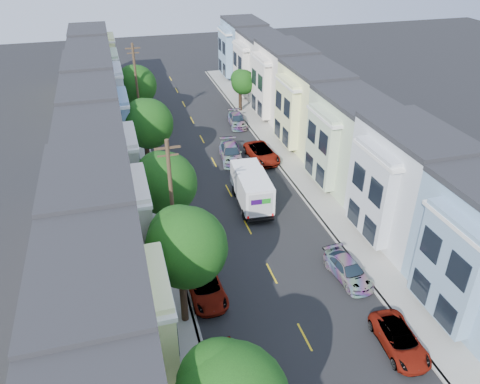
% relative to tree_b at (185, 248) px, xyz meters
% --- Properties ---
extents(ground, '(160.00, 160.00, 0.00)m').
position_rel_tree_b_xyz_m(ground, '(6.30, 2.74, -5.55)').
color(ground, black).
rests_on(ground, ground).
extents(road_slab, '(12.00, 70.00, 0.02)m').
position_rel_tree_b_xyz_m(road_slab, '(6.30, 17.74, -5.54)').
color(road_slab, black).
rests_on(road_slab, ground).
extents(curb_left, '(0.30, 70.00, 0.15)m').
position_rel_tree_b_xyz_m(curb_left, '(0.25, 17.74, -5.48)').
color(curb_left, gray).
rests_on(curb_left, ground).
extents(curb_right, '(0.30, 70.00, 0.15)m').
position_rel_tree_b_xyz_m(curb_right, '(12.35, 17.74, -5.48)').
color(curb_right, gray).
rests_on(curb_right, ground).
extents(sidewalk_left, '(2.60, 70.00, 0.15)m').
position_rel_tree_b_xyz_m(sidewalk_left, '(-1.05, 17.74, -5.48)').
color(sidewalk_left, gray).
rests_on(sidewalk_left, ground).
extents(sidewalk_right, '(2.60, 70.00, 0.15)m').
position_rel_tree_b_xyz_m(sidewalk_right, '(13.65, 17.74, -5.48)').
color(sidewalk_right, gray).
rests_on(sidewalk_right, ground).
extents(centerline, '(0.12, 70.00, 0.01)m').
position_rel_tree_b_xyz_m(centerline, '(6.30, 17.74, -5.55)').
color(centerline, gold).
rests_on(centerline, ground).
extents(townhouse_row_left, '(5.00, 70.00, 8.50)m').
position_rel_tree_b_xyz_m(townhouse_row_left, '(-4.85, 17.74, -5.55)').
color(townhouse_row_left, beige).
rests_on(townhouse_row_left, ground).
extents(townhouse_row_right, '(5.00, 70.00, 8.50)m').
position_rel_tree_b_xyz_m(townhouse_row_right, '(17.45, 17.74, -5.55)').
color(townhouse_row_right, beige).
rests_on(townhouse_row_right, ground).
extents(tree_b, '(4.70, 4.70, 7.93)m').
position_rel_tree_b_xyz_m(tree_b, '(0.00, 0.00, 0.00)').
color(tree_b, black).
rests_on(tree_b, ground).
extents(tree_c, '(4.70, 4.70, 7.16)m').
position_rel_tree_b_xyz_m(tree_c, '(0.00, 9.04, -0.76)').
color(tree_c, black).
rests_on(tree_c, ground).
extents(tree_d, '(4.70, 4.70, 7.37)m').
position_rel_tree_b_xyz_m(tree_d, '(0.00, 20.48, -0.56)').
color(tree_d, black).
rests_on(tree_d, ground).
extents(tree_e, '(4.69, 4.69, 7.08)m').
position_rel_tree_b_xyz_m(tree_e, '(0.00, 33.42, -0.84)').
color(tree_e, black).
rests_on(tree_e, ground).
extents(tree_far_r, '(3.10, 3.10, 5.34)m').
position_rel_tree_b_xyz_m(tree_far_r, '(13.20, 34.19, -1.80)').
color(tree_far_r, black).
rests_on(tree_far_r, ground).
extents(utility_pole_near, '(1.60, 0.26, 10.00)m').
position_rel_tree_b_xyz_m(utility_pole_near, '(0.00, 4.74, -0.40)').
color(utility_pole_near, '#42301E').
rests_on(utility_pole_near, ground).
extents(utility_pole_far, '(1.60, 0.26, 10.00)m').
position_rel_tree_b_xyz_m(utility_pole_far, '(0.00, 30.74, -0.40)').
color(utility_pole_far, '#42301E').
rests_on(utility_pole_far, ground).
extents(fedex_truck, '(2.46, 6.39, 3.07)m').
position_rel_tree_b_xyz_m(fedex_truck, '(7.60, 11.91, -3.84)').
color(fedex_truck, white).
rests_on(fedex_truck, ground).
extents(lead_sedan, '(2.72, 5.26, 1.51)m').
position_rel_tree_b_xyz_m(lead_sedan, '(8.14, 20.90, -4.80)').
color(lead_sedan, black).
rests_on(lead_sedan, ground).
extents(parked_left_b, '(1.71, 4.06, 1.30)m').
position_rel_tree_b_xyz_m(parked_left_b, '(1.40, -4.67, -4.91)').
color(parked_left_b, black).
rests_on(parked_left_b, ground).
extents(parked_left_c, '(2.33, 4.85, 1.33)m').
position_rel_tree_b_xyz_m(parked_left_c, '(1.40, 1.85, -4.89)').
color(parked_left_c, '#A7A7A7').
rests_on(parked_left_c, ground).
extents(parked_left_d, '(2.01, 4.38, 1.38)m').
position_rel_tree_b_xyz_m(parked_left_d, '(1.40, 16.31, -4.87)').
color(parked_left_d, maroon).
rests_on(parked_left_d, ground).
extents(parked_right_a, '(2.36, 4.62, 1.25)m').
position_rel_tree_b_xyz_m(parked_right_a, '(11.20, -5.47, -4.93)').
color(parked_right_a, '#2D3134').
rests_on(parked_right_a, ground).
extents(parked_right_b, '(2.25, 4.53, 1.31)m').
position_rel_tree_b_xyz_m(parked_right_b, '(11.20, 0.92, -4.90)').
color(parked_right_b, silver).
rests_on(parked_right_b, ground).
extents(parked_right_c, '(2.81, 5.43, 1.46)m').
position_rel_tree_b_xyz_m(parked_right_c, '(11.20, 20.02, -4.82)').
color(parked_right_c, black).
rests_on(parked_right_c, ground).
extents(parked_right_d, '(2.34, 4.66, 1.35)m').
position_rel_tree_b_xyz_m(parked_right_d, '(11.20, 29.63, -4.88)').
color(parked_right_d, black).
rests_on(parked_right_d, ground).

